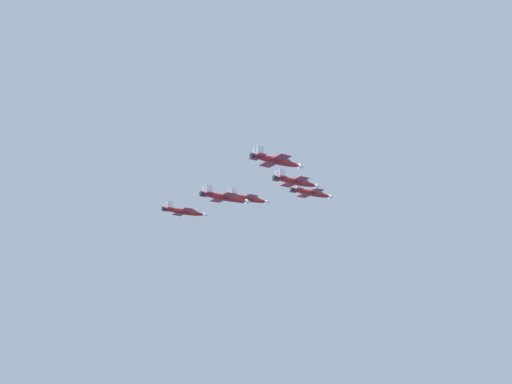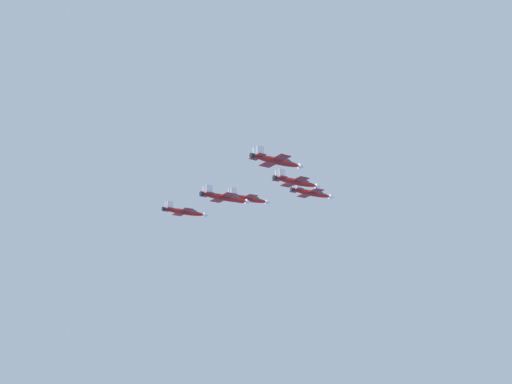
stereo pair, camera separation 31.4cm
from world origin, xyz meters
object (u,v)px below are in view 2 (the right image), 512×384
object	(u,v)px
jet_right_outer	(277,161)
jet_slot_rear	(225,197)
jet_lead	(312,193)
jet_right_wingman	(297,182)
jet_left_outer	(185,212)
jet_left_wingman	(248,199)

from	to	relation	value
jet_right_outer	jet_slot_rear	world-z (taller)	jet_right_outer
jet_lead	jet_right_wingman	world-z (taller)	jet_lead
jet_right_wingman	jet_right_outer	world-z (taller)	jet_right_wingman
jet_left_outer	jet_slot_rear	xyz separation A→B (m)	(-18.36, 23.76, -2.16)
jet_lead	jet_left_wingman	world-z (taller)	jet_lead
jet_left_outer	jet_slot_rear	world-z (taller)	jet_left_outer
jet_right_wingman	jet_right_outer	size ratio (longest dim) A/B	1.00
jet_right_outer	jet_slot_rear	size ratio (longest dim) A/B	0.98
jet_slot_rear	jet_lead	bearing A→B (deg)	-0.28
jet_left_wingman	jet_left_outer	world-z (taller)	jet_left_wingman
jet_left_wingman	jet_slot_rear	bearing A→B (deg)	-138.61
jet_left_wingman	jet_slot_rear	xyz separation A→B (m)	(4.80, 22.68, -6.18)
jet_right_wingman	jet_left_wingman	bearing A→B (deg)	89.82
jet_lead	jet_slot_rear	size ratio (longest dim) A/B	1.01
jet_left_wingman	jet_right_outer	world-z (taller)	jet_left_wingman
jet_right_outer	jet_lead	bearing A→B (deg)	39.74
jet_left_wingman	jet_lead	bearing A→B (deg)	-39.33
jet_lead	jet_left_wingman	bearing A→B (deg)	139.56
jet_left_outer	jet_right_outer	xyz separation A→B (m)	(-36.71, 47.52, 1.12)
jet_lead	jet_slot_rear	bearing A→B (deg)	179.93
jet_lead	jet_right_outer	distance (m)	46.53
jet_left_wingman	jet_right_wingman	xyz separation A→B (m)	(-18.36, 23.76, -1.94)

